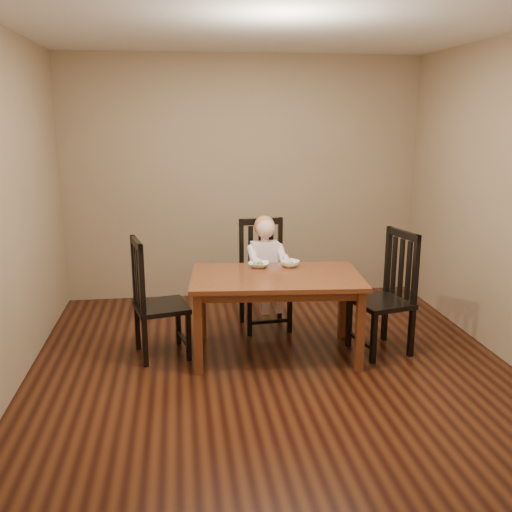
{
  "coord_description": "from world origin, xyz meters",
  "views": [
    {
      "loc": [
        -0.72,
        -4.4,
        2.05
      ],
      "look_at": [
        -0.09,
        0.25,
        0.89
      ],
      "focal_mm": 40.0,
      "sensor_mm": 36.0,
      "label": 1
    }
  ],
  "objects": [
    {
      "name": "dining_table",
      "position": [
        0.08,
        0.21,
        0.64
      ],
      "size": [
        1.51,
        0.99,
        0.72
      ],
      "rotation": [
        0.0,
        0.0,
        -0.08
      ],
      "color": "#532913",
      "rests_on": "room"
    },
    {
      "name": "chair_child",
      "position": [
        0.08,
        0.93,
        0.51
      ],
      "size": [
        0.5,
        0.48,
        1.06
      ],
      "rotation": [
        0.0,
        0.0,
        3.23
      ],
      "color": "black",
      "rests_on": "room"
    },
    {
      "name": "chair_left",
      "position": [
        -0.96,
        0.32,
        0.5
      ],
      "size": [
        0.52,
        0.54,
        1.05
      ],
      "rotation": [
        0.0,
        0.0,
        -1.34
      ],
      "color": "black",
      "rests_on": "room"
    },
    {
      "name": "bowl_peas",
      "position": [
        -0.03,
        0.49,
        0.75
      ],
      "size": [
        0.23,
        0.23,
        0.05
      ],
      "primitive_type": "imported",
      "rotation": [
        0.0,
        0.0,
        -0.28
      ],
      "color": "white",
      "rests_on": "dining_table"
    },
    {
      "name": "chair_right",
      "position": [
        1.05,
        0.17,
        0.52
      ],
      "size": [
        0.54,
        0.56,
        1.08
      ],
      "rotation": [
        0.0,
        0.0,
        1.81
      ],
      "color": "black",
      "rests_on": "room"
    },
    {
      "name": "room",
      "position": [
        0.0,
        0.0,
        1.35
      ],
      "size": [
        4.01,
        4.01,
        2.71
      ],
      "color": "#421F0E",
      "rests_on": "ground"
    },
    {
      "name": "bowl_veg",
      "position": [
        0.25,
        0.47,
        0.75
      ],
      "size": [
        0.23,
        0.23,
        0.05
      ],
      "primitive_type": "imported",
      "rotation": [
        0.0,
        0.0,
        0.39
      ],
      "color": "white",
      "rests_on": "dining_table"
    },
    {
      "name": "toddler",
      "position": [
        0.08,
        0.88,
        0.67
      ],
      "size": [
        0.39,
        0.46,
        0.6
      ],
      "primitive_type": null,
      "rotation": [
        0.0,
        0.0,
        3.23
      ],
      "color": "white",
      "rests_on": "chair_child"
    },
    {
      "name": "fork",
      "position": [
        -0.08,
        0.47,
        0.77
      ],
      "size": [
        0.09,
        0.11,
        0.05
      ],
      "rotation": [
        0.0,
        0.0,
        0.68
      ],
      "color": "silver",
      "rests_on": "bowl_peas"
    }
  ]
}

